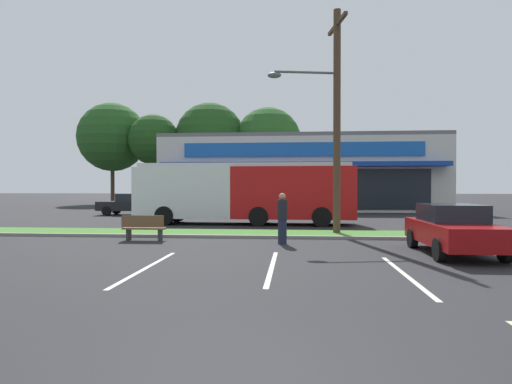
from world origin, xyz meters
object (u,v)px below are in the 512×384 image
(bus_stop_bench, at_px, (144,227))
(car_0, at_px, (453,229))
(car_2, at_px, (305,205))
(car_3, at_px, (130,204))
(city_bus, at_px, (244,191))
(pedestrian_by_pole, at_px, (282,218))
(utility_pole, at_px, (333,115))

(bus_stop_bench, bearing_deg, car_0, 166.92)
(car_0, bearing_deg, car_2, -166.68)
(car_0, bearing_deg, bus_stop_bench, -103.08)
(bus_stop_bench, xyz_separation_m, car_3, (-5.97, 14.15, 0.26))
(city_bus, xyz_separation_m, car_2, (3.38, 7.14, -1.01))
(city_bus, height_order, car_3, city_bus)
(city_bus, relative_size, car_2, 2.78)
(car_0, height_order, pedestrian_by_pole, pedestrian_by_pole)
(bus_stop_bench, xyz_separation_m, pedestrian_by_pole, (5.19, -0.53, 0.40))
(utility_pole, xyz_separation_m, car_2, (-0.88, 12.20, -4.23))
(car_0, height_order, car_2, car_0)
(car_0, xyz_separation_m, car_2, (-4.01, 16.92, -0.00))
(bus_stop_bench, bearing_deg, pedestrian_by_pole, 174.14)
(utility_pole, distance_m, car_0, 7.07)
(utility_pole, distance_m, city_bus, 7.36)
(city_bus, relative_size, car_3, 2.73)
(car_2, bearing_deg, pedestrian_by_pole, -94.33)
(car_2, xyz_separation_m, pedestrian_by_pole, (-1.14, -15.06, 0.14))
(bus_stop_bench, height_order, car_3, car_3)
(utility_pole, xyz_separation_m, city_bus, (-4.26, 5.06, -3.22))
(utility_pole, height_order, car_0, utility_pole)
(car_2, relative_size, car_3, 0.98)
(bus_stop_bench, xyz_separation_m, car_0, (10.34, -2.40, 0.25))
(car_0, relative_size, car_3, 1.01)
(car_2, height_order, pedestrian_by_pole, pedestrian_by_pole)
(car_3, xyz_separation_m, pedestrian_by_pole, (11.16, -14.69, 0.13))
(car_2, relative_size, pedestrian_by_pole, 2.34)
(utility_pole, bearing_deg, car_3, 138.08)
(bus_stop_bench, height_order, car_0, car_0)
(utility_pole, relative_size, pedestrian_by_pole, 5.19)
(pedestrian_by_pole, bearing_deg, car_0, -120.07)
(car_0, bearing_deg, city_bus, -142.93)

